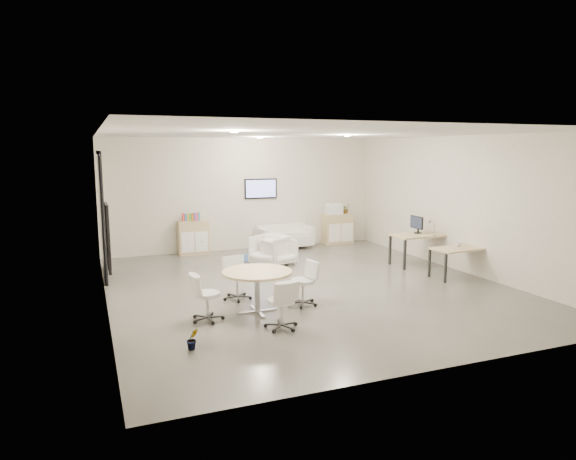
# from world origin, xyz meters

# --- Properties ---
(room_shell) EXTENTS (9.60, 10.60, 4.80)m
(room_shell) POSITION_xyz_m (0.00, 0.00, 1.60)
(room_shell) COLOR #4C4945
(room_shell) RESTS_ON ground
(glass_door) EXTENTS (0.09, 1.90, 2.85)m
(glass_door) POSITION_xyz_m (-3.95, 2.51, 1.50)
(glass_door) COLOR black
(glass_door) RESTS_ON room_shell
(artwork) EXTENTS (0.05, 0.54, 1.04)m
(artwork) POSITION_xyz_m (-3.97, -1.60, 1.55)
(artwork) COLOR black
(artwork) RESTS_ON room_shell
(wall_tv) EXTENTS (0.98, 0.06, 0.58)m
(wall_tv) POSITION_xyz_m (0.50, 4.46, 1.75)
(wall_tv) COLOR black
(wall_tv) RESTS_ON room_shell
(ceiling_spots) EXTENTS (3.14, 4.14, 0.03)m
(ceiling_spots) POSITION_xyz_m (-0.20, 0.83, 3.18)
(ceiling_spots) COLOR #FFEAC6
(ceiling_spots) RESTS_ON room_shell
(sideboard_left) EXTENTS (0.83, 0.43, 0.93)m
(sideboard_left) POSITION_xyz_m (-1.55, 4.26, 0.46)
(sideboard_left) COLOR tan
(sideboard_left) RESTS_ON room_shell
(sideboard_right) EXTENTS (0.92, 0.45, 0.92)m
(sideboard_right) POSITION_xyz_m (2.92, 4.25, 0.46)
(sideboard_right) COLOR tan
(sideboard_right) RESTS_ON room_shell
(books) EXTENTS (0.48, 0.14, 0.22)m
(books) POSITION_xyz_m (-1.59, 4.26, 1.04)
(books) COLOR red
(books) RESTS_ON sideboard_left
(printer) EXTENTS (0.50, 0.43, 0.34)m
(printer) POSITION_xyz_m (2.77, 4.25, 1.08)
(printer) COLOR white
(printer) RESTS_ON sideboard_right
(loveseat) EXTENTS (1.62, 0.88, 0.59)m
(loveseat) POSITION_xyz_m (1.09, 4.10, 0.32)
(loveseat) COLOR white
(loveseat) RESTS_ON room_shell
(blue_rug) EXTENTS (1.42, 0.97, 0.01)m
(blue_rug) POSITION_xyz_m (0.20, 3.15, 0.01)
(blue_rug) COLOR navy
(blue_rug) RESTS_ON room_shell
(armchair_left) EXTENTS (1.07, 1.08, 0.81)m
(armchair_left) POSITION_xyz_m (-0.02, 2.24, 0.41)
(armchair_left) COLOR white
(armchair_left) RESTS_ON room_shell
(armchair_right) EXTENTS (0.84, 0.81, 0.72)m
(armchair_right) POSITION_xyz_m (0.20, 2.14, 0.36)
(armchair_right) COLOR white
(armchair_right) RESTS_ON room_shell
(desk_rear) EXTENTS (1.52, 0.78, 0.78)m
(desk_rear) POSITION_xyz_m (3.51, 0.81, 0.70)
(desk_rear) COLOR tan
(desk_rear) RESTS_ON room_shell
(desk_front) EXTENTS (1.37, 0.76, 0.69)m
(desk_front) POSITION_xyz_m (3.55, -0.59, 0.62)
(desk_front) COLOR tan
(desk_front) RESTS_ON room_shell
(monitor) EXTENTS (0.20, 0.50, 0.44)m
(monitor) POSITION_xyz_m (3.47, 0.96, 1.02)
(monitor) COLOR black
(monitor) RESTS_ON desk_rear
(round_table) EXTENTS (1.24, 1.24, 0.76)m
(round_table) POSITION_xyz_m (-1.52, -1.32, 0.67)
(round_table) COLOR tan
(round_table) RESTS_ON room_shell
(meeting_chairs) EXTENTS (2.50, 2.50, 0.82)m
(meeting_chairs) POSITION_xyz_m (-1.52, -1.32, 0.41)
(meeting_chairs) COLOR white
(meeting_chairs) RESTS_ON room_shell
(plant_cabinet) EXTENTS (0.34, 0.36, 0.22)m
(plant_cabinet) POSITION_xyz_m (3.20, 4.28, 1.04)
(plant_cabinet) COLOR #3F7F3F
(plant_cabinet) RESTS_ON sideboard_right
(plant_floor) EXTENTS (0.23, 0.35, 0.14)m
(plant_floor) POSITION_xyz_m (-2.93, -2.62, 0.07)
(plant_floor) COLOR #3F7F3F
(plant_floor) RESTS_ON room_shell
(cup) EXTENTS (0.14, 0.12, 0.13)m
(cup) POSITION_xyz_m (3.57, -0.49, 0.75)
(cup) COLOR white
(cup) RESTS_ON desk_front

